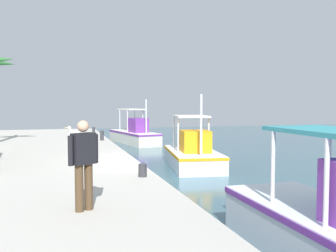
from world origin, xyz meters
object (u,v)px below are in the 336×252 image
(fishing_boat_nearest, at_px, (134,134))
(mooring_bollard_third, at_px, (143,170))
(fishing_boat_second, at_px, (193,154))
(mooring_bollard_nearest, at_px, (94,130))
(mooring_bollard_second, at_px, (102,136))
(fisherman_standing, at_px, (84,161))
(pelican, at_px, (75,133))

(fishing_boat_nearest, xyz_separation_m, mooring_bollard_third, (15.96, -2.87, 0.34))
(mooring_bollard_third, bearing_deg, fishing_boat_second, 147.21)
(fishing_boat_second, bearing_deg, fishing_boat_nearest, -176.76)
(fishing_boat_second, height_order, mooring_bollard_nearest, fishing_boat_second)
(fishing_boat_nearest, xyz_separation_m, mooring_bollard_second, (5.29, -2.87, 0.43))
(mooring_bollard_nearest, bearing_deg, mooring_bollard_second, -0.00)
(mooring_bollard_nearest, xyz_separation_m, mooring_bollard_second, (5.52, -0.00, 0.07))
(mooring_bollard_third, bearing_deg, mooring_bollard_second, 180.00)
(fishing_boat_nearest, distance_m, fisherman_standing, 19.43)
(pelican, bearing_deg, mooring_bollard_second, 80.39)
(fishing_boat_nearest, distance_m, mooring_bollard_nearest, 2.90)
(pelican, relative_size, mooring_bollard_nearest, 2.39)
(mooring_bollard_nearest, bearing_deg, fishing_boat_nearest, 85.47)
(pelican, bearing_deg, mooring_bollard_nearest, 164.41)
(fisherman_standing, bearing_deg, mooring_bollard_nearest, 174.71)
(fishing_boat_nearest, height_order, mooring_bollard_second, fishing_boat_nearest)
(fishing_boat_nearest, relative_size, mooring_bollard_third, 16.67)
(fishing_boat_second, xyz_separation_m, pelican, (-5.53, -4.94, 0.61))
(mooring_bollard_nearest, bearing_deg, pelican, -15.59)
(fisherman_standing, bearing_deg, mooring_bollard_second, 172.57)
(pelican, height_order, mooring_bollard_second, pelican)
(mooring_bollard_second, bearing_deg, fishing_boat_second, 33.33)
(mooring_bollard_second, height_order, mooring_bollard_third, mooring_bollard_second)
(fishing_boat_nearest, height_order, mooring_bollard_third, fishing_boat_nearest)
(pelican, xyz_separation_m, mooring_bollard_nearest, (-5.27, 1.47, -0.20))
(fishing_boat_second, bearing_deg, mooring_bollard_second, -146.67)
(fishing_boat_second, relative_size, pelican, 5.10)
(fishing_boat_nearest, distance_m, mooring_bollard_second, 6.03)
(fisherman_standing, distance_m, mooring_bollard_second, 13.68)
(fishing_boat_second, relative_size, mooring_bollard_second, 9.03)
(fishing_boat_second, bearing_deg, pelican, -138.21)
(fishing_boat_second, distance_m, mooring_bollard_second, 6.34)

